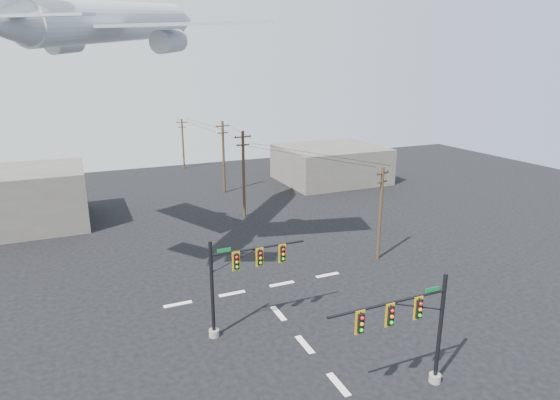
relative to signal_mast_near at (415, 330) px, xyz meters
name	(u,v)px	position (x,y,z in m)	size (l,w,h in m)	color
ground	(338,384)	(-3.09, 1.89, -3.57)	(120.00, 120.00, 0.00)	black
lane_markings	(295,333)	(-3.09, 7.22, -3.56)	(14.00, 21.20, 0.01)	white
signal_mast_near	(415,330)	(0.00, 0.00, 0.00)	(6.98, 0.69, 6.25)	gray
signal_mast_far	(237,280)	(-6.31, 8.89, 0.00)	(6.40, 0.69, 6.30)	gray
utility_pole_a	(380,212)	(8.57, 15.12, 0.67)	(1.56, 0.66, 8.12)	#42281C
utility_pole_b	(244,173)	(1.84, 30.90, 1.41)	(1.93, 0.39, 9.52)	#42281C
utility_pole_c	(224,156)	(2.85, 41.73, 1.34)	(1.90, 0.57, 9.39)	#42281C
utility_pole_d	(183,143)	(1.22, 58.92, 0.61)	(1.64, 0.41, 7.99)	#42281C
power_lines	(239,135)	(3.31, 36.62, 4.69)	(8.83, 43.81, 0.75)	black
airliner	(115,23)	(-10.79, 22.41, 15.64)	(21.00, 22.60, 6.73)	#B1B5BD
building_right	(331,164)	(18.91, 41.89, -1.07)	(14.00, 12.00, 5.00)	#625D57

